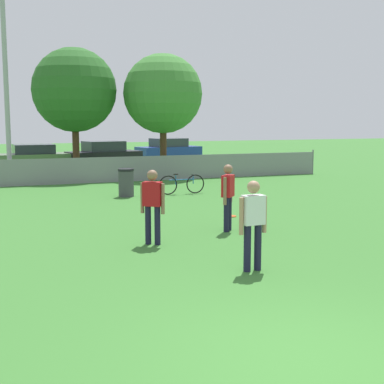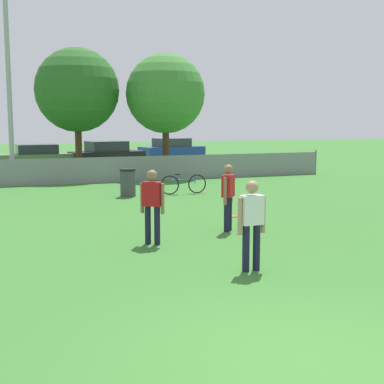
{
  "view_description": "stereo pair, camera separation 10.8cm",
  "coord_description": "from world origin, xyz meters",
  "px_view_note": "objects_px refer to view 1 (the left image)",
  "views": [
    {
      "loc": [
        -3.32,
        -4.81,
        2.67
      ],
      "look_at": [
        1.09,
        6.42,
        1.05
      ],
      "focal_mm": 50.0,
      "sensor_mm": 36.0,
      "label": 1
    },
    {
      "loc": [
        -3.21,
        -4.84,
        2.67
      ],
      "look_at": [
        1.09,
        6.42,
        1.05
      ],
      "focal_mm": 50.0,
      "sensor_mm": 36.0,
      "label": 2
    }
  ],
  "objects_px": {
    "bicycle_sideline": "(182,184)",
    "parked_car_blue": "(169,150)",
    "parked_car_olive": "(34,157)",
    "frisbee_disc": "(231,216)",
    "parked_car_dark": "(104,155)",
    "player_defender_red": "(153,202)",
    "trash_bin": "(126,183)",
    "player_receiver_white": "(253,219)",
    "player_thrower_red": "(228,193)",
    "tree_far_right": "(163,94)",
    "light_pole": "(5,66)",
    "tree_near_pole": "(74,90)"
  },
  "relations": [
    {
      "from": "frisbee_disc",
      "to": "parked_car_dark",
      "type": "xyz_separation_m",
      "value": [
        -0.03,
        16.56,
        0.71
      ]
    },
    {
      "from": "light_pole",
      "to": "player_thrower_red",
      "type": "xyz_separation_m",
      "value": [
        4.43,
        -12.04,
        -3.94
      ]
    },
    {
      "from": "light_pole",
      "to": "player_receiver_white",
      "type": "bearing_deg",
      "value": -77.66
    },
    {
      "from": "parked_car_dark",
      "to": "trash_bin",
      "type": "bearing_deg",
      "value": -109.78
    },
    {
      "from": "parked_car_olive",
      "to": "frisbee_disc",
      "type": "bearing_deg",
      "value": -79.83
    },
    {
      "from": "bicycle_sideline",
      "to": "parked_car_dark",
      "type": "relative_size",
      "value": 0.41
    },
    {
      "from": "parked_car_blue",
      "to": "player_receiver_white",
      "type": "bearing_deg",
      "value": -115.86
    },
    {
      "from": "player_thrower_red",
      "to": "parked_car_dark",
      "type": "bearing_deg",
      "value": 39.77
    },
    {
      "from": "parked_car_blue",
      "to": "player_defender_red",
      "type": "bearing_deg",
      "value": -119.85
    },
    {
      "from": "tree_near_pole",
      "to": "player_receiver_white",
      "type": "relative_size",
      "value": 3.72
    },
    {
      "from": "player_receiver_white",
      "to": "frisbee_disc",
      "type": "distance_m",
      "value": 5.49
    },
    {
      "from": "light_pole",
      "to": "tree_near_pole",
      "type": "bearing_deg",
      "value": 32.52
    },
    {
      "from": "tree_far_right",
      "to": "player_receiver_white",
      "type": "relative_size",
      "value": 3.59
    },
    {
      "from": "tree_far_right",
      "to": "frisbee_disc",
      "type": "relative_size",
      "value": 21.24
    },
    {
      "from": "tree_near_pole",
      "to": "frisbee_disc",
      "type": "bearing_deg",
      "value": -79.56
    },
    {
      "from": "player_thrower_red",
      "to": "player_defender_red",
      "type": "bearing_deg",
      "value": 150.69
    },
    {
      "from": "bicycle_sideline",
      "to": "parked_car_blue",
      "type": "relative_size",
      "value": 0.39
    },
    {
      "from": "player_thrower_red",
      "to": "parked_car_olive",
      "type": "height_order",
      "value": "player_thrower_red"
    },
    {
      "from": "tree_far_right",
      "to": "frisbee_disc",
      "type": "bearing_deg",
      "value": -98.79
    },
    {
      "from": "parked_car_olive",
      "to": "parked_car_dark",
      "type": "height_order",
      "value": "parked_car_dark"
    },
    {
      "from": "player_defender_red",
      "to": "player_thrower_red",
      "type": "distance_m",
      "value": 2.22
    },
    {
      "from": "parked_car_dark",
      "to": "tree_near_pole",
      "type": "bearing_deg",
      "value": -129.08
    },
    {
      "from": "tree_near_pole",
      "to": "frisbee_disc",
      "type": "distance_m",
      "value": 13.14
    },
    {
      "from": "light_pole",
      "to": "parked_car_olive",
      "type": "distance_m",
      "value": 7.79
    },
    {
      "from": "tree_near_pole",
      "to": "parked_car_dark",
      "type": "bearing_deg",
      "value": 62.35
    },
    {
      "from": "tree_far_right",
      "to": "player_receiver_white",
      "type": "distance_m",
      "value": 16.96
    },
    {
      "from": "light_pole",
      "to": "frisbee_disc",
      "type": "xyz_separation_m",
      "value": [
        5.36,
        -10.32,
        -4.86
      ]
    },
    {
      "from": "light_pole",
      "to": "tree_far_right",
      "type": "bearing_deg",
      "value": 7.4
    },
    {
      "from": "player_defender_red",
      "to": "tree_near_pole",
      "type": "bearing_deg",
      "value": 124.87
    },
    {
      "from": "tree_far_right",
      "to": "bicycle_sideline",
      "type": "height_order",
      "value": "tree_far_right"
    },
    {
      "from": "player_receiver_white",
      "to": "parked_car_olive",
      "type": "xyz_separation_m",
      "value": [
        -1.82,
        21.73,
        -0.25
      ]
    },
    {
      "from": "player_receiver_white",
      "to": "player_thrower_red",
      "type": "xyz_separation_m",
      "value": [
        1.07,
        3.31,
        0.0
      ]
    },
    {
      "from": "light_pole",
      "to": "player_receiver_white",
      "type": "distance_m",
      "value": 16.2
    },
    {
      "from": "bicycle_sideline",
      "to": "parked_car_blue",
      "type": "distance_m",
      "value": 16.67
    },
    {
      "from": "player_defender_red",
      "to": "parked_car_dark",
      "type": "relative_size",
      "value": 0.38
    },
    {
      "from": "player_receiver_white",
      "to": "trash_bin",
      "type": "distance_m",
      "value": 10.03
    },
    {
      "from": "light_pole",
      "to": "parked_car_dark",
      "type": "xyz_separation_m",
      "value": [
        5.33,
        6.24,
        -4.15
      ]
    },
    {
      "from": "player_thrower_red",
      "to": "parked_car_blue",
      "type": "xyz_separation_m",
      "value": [
        6.2,
        22.48,
        -0.23
      ]
    },
    {
      "from": "parked_car_olive",
      "to": "parked_car_blue",
      "type": "relative_size",
      "value": 0.91
    },
    {
      "from": "trash_bin",
      "to": "parked_car_olive",
      "type": "bearing_deg",
      "value": 100.11
    },
    {
      "from": "player_defender_red",
      "to": "trash_bin",
      "type": "bearing_deg",
      "value": 117.82
    },
    {
      "from": "trash_bin",
      "to": "frisbee_disc",
      "type": "bearing_deg",
      "value": -70.9
    },
    {
      "from": "tree_far_right",
      "to": "player_thrower_red",
      "type": "relative_size",
      "value": 3.59
    },
    {
      "from": "player_defender_red",
      "to": "player_thrower_red",
      "type": "xyz_separation_m",
      "value": [
        2.11,
        0.69,
        0.0
      ]
    },
    {
      "from": "parked_car_blue",
      "to": "tree_near_pole",
      "type": "bearing_deg",
      "value": -141.76
    },
    {
      "from": "light_pole",
      "to": "player_receiver_white",
      "type": "relative_size",
      "value": 5.08
    },
    {
      "from": "tree_near_pole",
      "to": "light_pole",
      "type": "bearing_deg",
      "value": -147.48
    },
    {
      "from": "parked_car_olive",
      "to": "trash_bin",
      "type": "bearing_deg",
      "value": -82.59
    },
    {
      "from": "light_pole",
      "to": "bicycle_sideline",
      "type": "distance_m",
      "value": 9.08
    },
    {
      "from": "parked_car_olive",
      "to": "parked_car_dark",
      "type": "bearing_deg",
      "value": -4.88
    }
  ]
}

